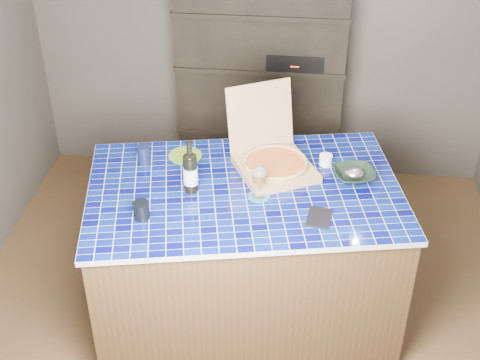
# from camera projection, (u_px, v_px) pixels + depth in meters

# --- Properties ---
(room) EXTENTS (3.50, 3.50, 3.50)m
(room) POSITION_uv_depth(u_px,v_px,m) (238.00, 145.00, 3.49)
(room) COLOR brown
(room) RESTS_ON ground
(shelving_unit) EXTENTS (1.20, 0.41, 1.80)m
(shelving_unit) POSITION_uv_depth(u_px,v_px,m) (261.00, 79.00, 4.94)
(shelving_unit) COLOR black
(shelving_unit) RESTS_ON floor
(kitchen_island) EXTENTS (1.91, 1.41, 0.95)m
(kitchen_island) POSITION_uv_depth(u_px,v_px,m) (244.00, 254.00, 3.96)
(kitchen_island) COLOR #412F19
(kitchen_island) RESTS_ON floor
(pizza_box) EXTENTS (0.58, 0.62, 0.44)m
(pizza_box) POSITION_uv_depth(u_px,v_px,m) (274.00, 160.00, 3.81)
(pizza_box) COLOR #9B7450
(pizza_box) RESTS_ON kitchen_island
(mead_bottle) EXTENTS (0.08, 0.08, 0.31)m
(mead_bottle) POSITION_uv_depth(u_px,v_px,m) (190.00, 172.00, 3.61)
(mead_bottle) COLOR black
(mead_bottle) RESTS_ON kitchen_island
(teal_trivet) EXTENTS (0.12, 0.12, 0.01)m
(teal_trivet) POSITION_uv_depth(u_px,v_px,m) (259.00, 196.00, 3.62)
(teal_trivet) COLOR #18667F
(teal_trivet) RESTS_ON kitchen_island
(wine_glass) EXTENTS (0.08, 0.08, 0.19)m
(wine_glass) POSITION_uv_depth(u_px,v_px,m) (259.00, 176.00, 3.55)
(wine_glass) COLOR white
(wine_glass) RESTS_ON teal_trivet
(tumbler) EXTENTS (0.08, 0.08, 0.09)m
(tumbler) POSITION_uv_depth(u_px,v_px,m) (141.00, 210.00, 3.44)
(tumbler) COLOR black
(tumbler) RESTS_ON kitchen_island
(dvd_case) EXTENTS (0.14, 0.18, 0.01)m
(dvd_case) POSITION_uv_depth(u_px,v_px,m) (319.00, 218.00, 3.46)
(dvd_case) COLOR black
(dvd_case) RESTS_ON kitchen_island
(bowl) EXTENTS (0.28, 0.28, 0.06)m
(bowl) POSITION_uv_depth(u_px,v_px,m) (354.00, 175.00, 3.75)
(bowl) COLOR black
(bowl) RESTS_ON kitchen_island
(foil_contents) EXTENTS (0.11, 0.09, 0.05)m
(foil_contents) POSITION_uv_depth(u_px,v_px,m) (354.00, 173.00, 3.75)
(foil_contents) COLOR #B6B4C0
(foil_contents) RESTS_ON bowl
(white_jar) EXTENTS (0.07, 0.07, 0.06)m
(white_jar) POSITION_uv_depth(u_px,v_px,m) (326.00, 160.00, 3.87)
(white_jar) COLOR white
(white_jar) RESTS_ON kitchen_island
(navy_cup) EXTENTS (0.07, 0.07, 0.11)m
(navy_cup) POSITION_uv_depth(u_px,v_px,m) (144.00, 155.00, 3.87)
(navy_cup) COLOR black
(navy_cup) RESTS_ON kitchen_island
(green_trivet) EXTENTS (0.20, 0.20, 0.01)m
(green_trivet) POSITION_uv_depth(u_px,v_px,m) (185.00, 155.00, 3.97)
(green_trivet) COLOR #6AA022
(green_trivet) RESTS_ON kitchen_island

